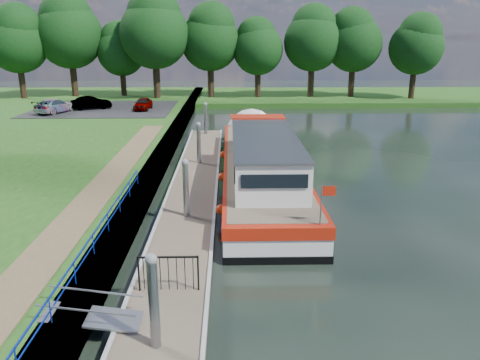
{
  "coord_description": "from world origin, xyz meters",
  "views": [
    {
      "loc": [
        1.88,
        -10.59,
        7.84
      ],
      "look_at": [
        2.37,
        10.49,
        1.4
      ],
      "focal_mm": 35.0,
      "sensor_mm": 36.0,
      "label": 1
    }
  ],
  "objects_px": {
    "car_a": "(143,104)",
    "barge": "(260,162)",
    "pontoon": "(194,188)",
    "car_c": "(55,106)",
    "car_b": "(91,103)"
  },
  "relations": [
    {
      "from": "barge",
      "to": "car_b",
      "type": "distance_m",
      "value": 27.54
    },
    {
      "from": "car_b",
      "to": "car_c",
      "type": "bearing_deg",
      "value": 106.68
    },
    {
      "from": "car_b",
      "to": "car_c",
      "type": "height_order",
      "value": "car_c"
    },
    {
      "from": "pontoon",
      "to": "barge",
      "type": "distance_m",
      "value": 4.2
    },
    {
      "from": "car_a",
      "to": "car_c",
      "type": "bearing_deg",
      "value": -164.6
    },
    {
      "from": "car_a",
      "to": "pontoon",
      "type": "bearing_deg",
      "value": -71.3
    },
    {
      "from": "barge",
      "to": "car_b",
      "type": "height_order",
      "value": "barge"
    },
    {
      "from": "barge",
      "to": "car_a",
      "type": "bearing_deg",
      "value": 115.27
    },
    {
      "from": "car_a",
      "to": "barge",
      "type": "bearing_deg",
      "value": -61.87
    },
    {
      "from": "barge",
      "to": "car_c",
      "type": "height_order",
      "value": "barge"
    },
    {
      "from": "barge",
      "to": "car_a",
      "type": "height_order",
      "value": "barge"
    },
    {
      "from": "pontoon",
      "to": "car_c",
      "type": "xyz_separation_m",
      "value": [
        -15.0,
        22.22,
        1.32
      ]
    },
    {
      "from": "barge",
      "to": "car_b",
      "type": "bearing_deg",
      "value": 124.91
    },
    {
      "from": "pontoon",
      "to": "car_c",
      "type": "distance_m",
      "value": 26.85
    },
    {
      "from": "pontoon",
      "to": "car_c",
      "type": "relative_size",
      "value": 6.52
    }
  ]
}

